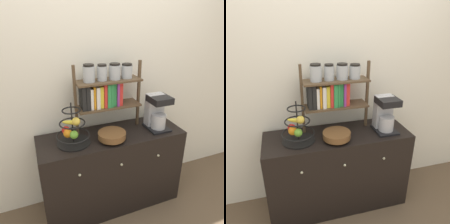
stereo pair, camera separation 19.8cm
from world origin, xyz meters
TOP-DOWN VIEW (x-y plane):
  - ground_plane at (0.00, 0.00)m, footprint 12.00×12.00m
  - wall_back at (0.00, 0.52)m, footprint 7.00×0.05m
  - sideboard at (0.00, 0.24)m, footprint 1.39×0.49m
  - coffee_maker at (0.46, 0.21)m, footprint 0.20×0.25m
  - fruit_stand at (-0.38, 0.21)m, footprint 0.30×0.30m
  - wooden_bowl at (-0.04, 0.14)m, footprint 0.25×0.25m
  - shelf_hutch at (-0.03, 0.34)m, footprint 0.65×0.20m

SIDE VIEW (x-z plane):
  - ground_plane at x=0.00m, z-range 0.00..0.00m
  - sideboard at x=0.00m, z-range 0.00..0.83m
  - wooden_bowl at x=-0.04m, z-range 0.84..0.92m
  - fruit_stand at x=-0.38m, z-range 0.76..1.14m
  - coffee_maker at x=0.46m, z-range 0.83..1.17m
  - shelf_hutch at x=-0.03m, z-range 0.92..1.58m
  - wall_back at x=0.00m, z-range 0.00..2.60m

